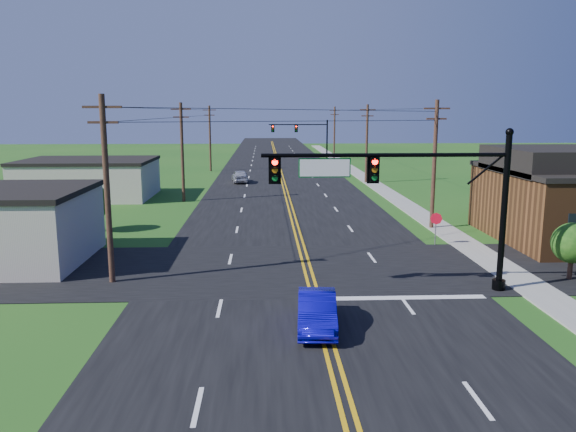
{
  "coord_description": "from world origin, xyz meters",
  "views": [
    {
      "loc": [
        -2.08,
        -16.61,
        8.2
      ],
      "look_at": [
        -0.93,
        10.0,
        3.22
      ],
      "focal_mm": 35.0,
      "sensor_mm": 36.0,
      "label": 1
    }
  ],
  "objects_px": {
    "signal_mast_main": "(408,190)",
    "stop_sign": "(436,222)",
    "blue_car": "(317,312)",
    "signal_mast_far": "(302,133)"
  },
  "relations": [
    {
      "from": "signal_mast_far",
      "to": "stop_sign",
      "type": "xyz_separation_m",
      "value": [
        4.06,
        -63.15,
        -3.05
      ]
    },
    {
      "from": "signal_mast_main",
      "to": "signal_mast_far",
      "type": "height_order",
      "value": "same"
    },
    {
      "from": "signal_mast_main",
      "to": "stop_sign",
      "type": "xyz_separation_m",
      "value": [
        4.16,
        8.85,
        -3.25
      ]
    },
    {
      "from": "signal_mast_main",
      "to": "blue_car",
      "type": "relative_size",
      "value": 2.75
    },
    {
      "from": "blue_car",
      "to": "signal_mast_main",
      "type": "bearing_deg",
      "value": 48.36
    },
    {
      "from": "blue_car",
      "to": "stop_sign",
      "type": "relative_size",
      "value": 1.98
    },
    {
      "from": "blue_car",
      "to": "stop_sign",
      "type": "height_order",
      "value": "stop_sign"
    },
    {
      "from": "blue_car",
      "to": "stop_sign",
      "type": "xyz_separation_m",
      "value": [
        8.6,
        13.17,
        0.82
      ]
    },
    {
      "from": "stop_sign",
      "to": "signal_mast_far",
      "type": "bearing_deg",
      "value": 115.32
    },
    {
      "from": "stop_sign",
      "to": "blue_car",
      "type": "bearing_deg",
      "value": -101.5
    }
  ]
}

